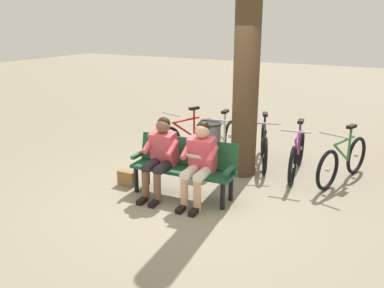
{
  "coord_description": "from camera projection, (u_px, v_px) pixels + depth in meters",
  "views": [
    {
      "loc": [
        -2.84,
        4.89,
        2.6
      ],
      "look_at": [
        0.06,
        -0.39,
        0.75
      ],
      "focal_mm": 38.28,
      "sensor_mm": 36.0,
      "label": 1
    }
  ],
  "objects": [
    {
      "name": "person_companion",
      "position": [
        161.0,
        153.0,
        6.14
      ],
      "size": [
        0.51,
        0.78,
        1.2
      ],
      "rotation": [
        0.0,
        0.0,
        0.06
      ],
      "color": "#D84C59",
      "rests_on": "ground"
    },
    {
      "name": "handbag",
      "position": [
        127.0,
        178.0,
        6.65
      ],
      "size": [
        0.3,
        0.14,
        0.24
      ],
      "primitive_type": "cube",
      "rotation": [
        0.0,
        0.0,
        0.02
      ],
      "color": "olive",
      "rests_on": "ground"
    },
    {
      "name": "bicycle_silver",
      "position": [
        264.0,
        145.0,
        7.55
      ],
      "size": [
        0.71,
        1.59,
        0.94
      ],
      "rotation": [
        0.0,
        0.0,
        1.94
      ],
      "color": "black",
      "rests_on": "ground"
    },
    {
      "name": "tree_trunk",
      "position": [
        247.0,
        52.0,
        6.57
      ],
      "size": [
        0.43,
        0.43,
        4.17
      ],
      "primitive_type": "cylinder",
      "color": "#4C3823",
      "rests_on": "ground"
    },
    {
      "name": "bicycle_orange",
      "position": [
        297.0,
        155.0,
        7.03
      ],
      "size": [
        0.48,
        1.67,
        0.94
      ],
      "rotation": [
        0.0,
        0.0,
        1.7
      ],
      "color": "black",
      "rests_on": "ground"
    },
    {
      "name": "ground_plane",
      "position": [
        183.0,
        199.0,
        6.17
      ],
      "size": [
        40.0,
        40.0,
        0.0
      ],
      "primitive_type": "plane",
      "color": "gray"
    },
    {
      "name": "person_reading",
      "position": [
        199.0,
        159.0,
        5.88
      ],
      "size": [
        0.51,
        0.78,
        1.2
      ],
      "rotation": [
        0.0,
        0.0,
        0.06
      ],
      "color": "#D84C59",
      "rests_on": "ground"
    },
    {
      "name": "litter_bin",
      "position": [
        210.0,
        146.0,
        7.29
      ],
      "size": [
        0.38,
        0.38,
        0.85
      ],
      "color": "slate",
      "rests_on": "ground"
    },
    {
      "name": "bench",
      "position": [
        185.0,
        163.0,
        6.2
      ],
      "size": [
        1.63,
        0.57,
        0.87
      ],
      "rotation": [
        0.0,
        0.0,
        0.06
      ],
      "color": "#194C2D",
      "rests_on": "ground"
    },
    {
      "name": "bicycle_green",
      "position": [
        343.0,
        161.0,
        6.74
      ],
      "size": [
        0.62,
        1.63,
        0.94
      ],
      "rotation": [
        0.0,
        0.0,
        1.28
      ],
      "color": "black",
      "rests_on": "ground"
    },
    {
      "name": "bicycle_red",
      "position": [
        221.0,
        142.0,
        7.77
      ],
      "size": [
        0.48,
        1.68,
        0.94
      ],
      "rotation": [
        0.0,
        0.0,
        1.67
      ],
      "color": "black",
      "rests_on": "ground"
    },
    {
      "name": "bicycle_purple",
      "position": [
        187.0,
        137.0,
        8.1
      ],
      "size": [
        0.66,
        1.61,
        0.94
      ],
      "rotation": [
        0.0,
        0.0,
        1.24
      ],
      "color": "black",
      "rests_on": "ground"
    }
  ]
}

